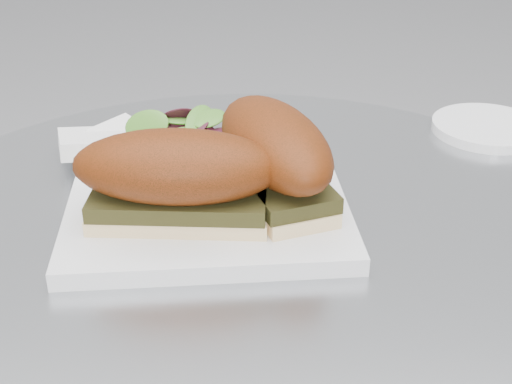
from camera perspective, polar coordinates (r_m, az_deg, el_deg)
The scene contains 6 objects.
plate at distance 0.65m, azimuth -3.93°, elevation -0.50°, with size 0.25×0.25×0.02m, color white.
sandwich_left at distance 0.59m, azimuth -6.31°, elevation 1.27°, with size 0.18×0.09×0.08m.
sandwich_right at distance 0.62m, azimuth 1.48°, elevation 3.27°, with size 0.13×0.19×0.08m.
salad at distance 0.71m, azimuth -5.54°, elevation 4.73°, with size 0.11×0.11×0.05m, color #629A32, non-canonical shape.
napkin at distance 0.74m, azimuth -10.85°, elevation 2.82°, with size 0.11×0.11×0.02m, color white, non-canonical shape.
saucer at distance 0.85m, azimuth 18.07°, elevation 4.93°, with size 0.12×0.12×0.01m, color white.
Camera 1 is at (-0.01, -0.51, 1.05)m, focal length 50.00 mm.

